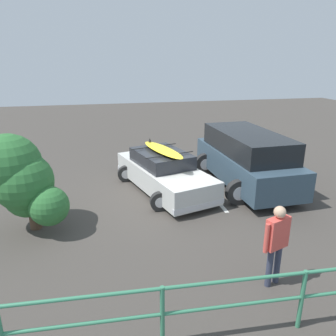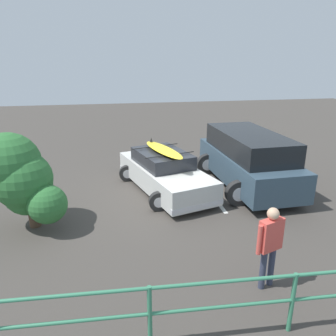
% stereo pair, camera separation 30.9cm
% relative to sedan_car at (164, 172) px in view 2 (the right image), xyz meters
% --- Properties ---
extents(ground_plane, '(44.00, 44.00, 0.02)m').
position_rel_sedan_car_xyz_m(ground_plane, '(0.07, 0.39, -0.61)').
color(ground_plane, '#423D38').
rests_on(ground_plane, ground).
extents(parking_stripe, '(0.12, 4.03, 0.00)m').
position_rel_sedan_car_xyz_m(parking_stripe, '(-1.39, 0.03, -0.60)').
color(parking_stripe, silver).
rests_on(parking_stripe, ground).
extents(sedan_car, '(2.84, 4.51, 1.54)m').
position_rel_sedan_car_xyz_m(sedan_car, '(0.00, 0.00, 0.00)').
color(sedan_car, silver).
rests_on(sedan_car, ground).
extents(suv_car, '(2.69, 4.88, 1.82)m').
position_rel_sedan_car_xyz_m(suv_car, '(-2.78, 0.14, 0.33)').
color(suv_car, '#334756').
rests_on(suv_car, ground).
extents(person_bystander, '(0.60, 0.33, 1.62)m').
position_rel_sedan_car_xyz_m(person_bystander, '(-1.06, 5.07, 0.37)').
color(person_bystander, '#33384C').
rests_on(person_bystander, ground).
extents(railing_fence, '(8.83, 0.53, 1.06)m').
position_rel_sedan_car_xyz_m(railing_fence, '(-0.93, 6.12, 0.12)').
color(railing_fence, '#387F5B').
rests_on(railing_fence, ground).
extents(bush_near_left, '(2.11, 1.77, 2.43)m').
position_rel_sedan_car_xyz_m(bush_near_left, '(3.87, 1.80, 0.72)').
color(bush_near_left, '#4C3828').
rests_on(bush_near_left, ground).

